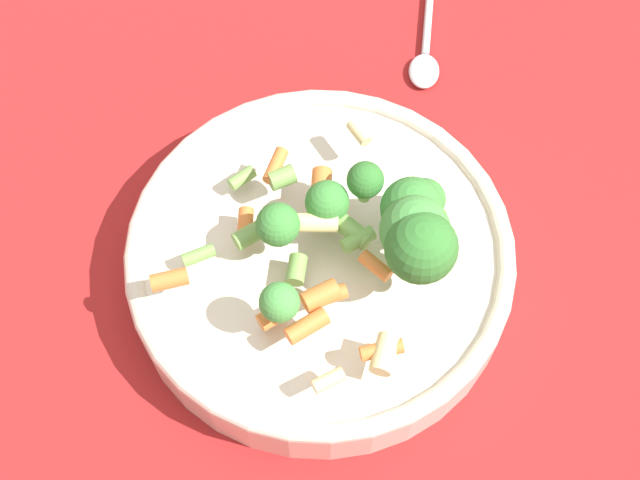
% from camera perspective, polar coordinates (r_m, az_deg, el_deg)
% --- Properties ---
extents(ground_plane, '(3.00, 3.00, 0.00)m').
position_cam_1_polar(ground_plane, '(0.67, -0.00, -2.23)').
color(ground_plane, maroon).
extents(bowl, '(0.28, 0.28, 0.05)m').
position_cam_1_polar(bowl, '(0.65, -0.00, -1.26)').
color(bowl, beige).
rests_on(bowl, ground_plane).
extents(pasta_salad, '(0.19, 0.21, 0.08)m').
position_cam_1_polar(pasta_salad, '(0.59, 3.87, 0.53)').
color(pasta_salad, '#8CB766').
rests_on(pasta_salad, bowl).
extents(spoon, '(0.18, 0.12, 0.01)m').
position_cam_1_polar(spoon, '(0.80, 6.87, 13.18)').
color(spoon, silver).
rests_on(spoon, ground_plane).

